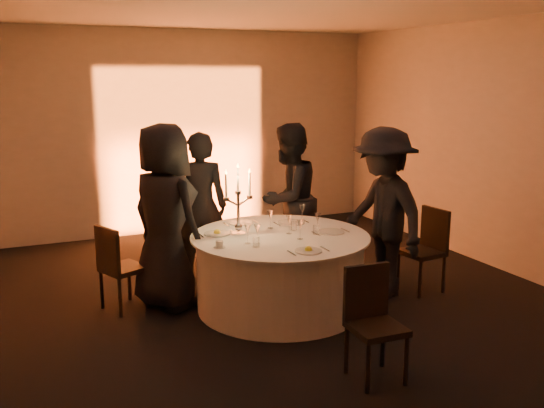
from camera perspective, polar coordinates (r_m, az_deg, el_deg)
name	(u,v)px	position (r m, az deg, el deg)	size (l,w,h in m)	color
floor	(280,307)	(6.32, 0.74, -9.70)	(7.00, 7.00, 0.00)	black
ceiling	(281,2)	(5.90, 0.83, 18.45)	(7.00, 7.00, 0.00)	silver
wall_back	(183,132)	(9.20, -8.39, 6.70)	(7.00, 7.00, 0.00)	#AAA59E
wall_right	(513,148)	(7.67, 21.70, 4.91)	(7.00, 7.00, 0.00)	#AAA59E
uplighter_fixture	(191,231)	(9.17, -7.61, -2.51)	(0.25, 0.12, 0.10)	black
banquet_table	(280,272)	(6.19, 0.75, -6.39)	(1.80, 1.80, 0.77)	black
chair_left	(117,264)	(6.28, -14.37, -5.46)	(0.51, 0.51, 0.88)	black
chair_back_left	(190,234)	(7.21, -7.74, -2.78)	(0.51, 0.51, 0.91)	black
chair_back_right	(295,224)	(7.73, 2.16, -1.91)	(0.51, 0.51, 0.85)	black
chair_right	(427,245)	(6.88, 14.39, -3.75)	(0.44, 0.44, 0.92)	black
chair_front	(372,316)	(4.87, 9.40, -10.37)	(0.40, 0.41, 0.89)	black
guest_left	(165,217)	(6.18, -10.02, -1.21)	(0.92, 0.60, 1.89)	black
guest_back_left	(200,206)	(7.03, -6.76, -0.19)	(0.63, 0.41, 1.72)	black
guest_back_right	(288,199)	(7.20, 1.55, 0.48)	(0.87, 0.68, 1.80)	black
guest_right	(383,213)	(6.53, 10.39, -0.83)	(1.17, 0.68, 1.82)	black
plate_left	(217,233)	(6.13, -5.19, -2.70)	(0.36, 0.27, 0.08)	white
plate_back_left	(241,223)	(6.54, -2.93, -1.80)	(0.36, 0.26, 0.01)	white
plate_back_right	(291,222)	(6.57, 1.81, -1.74)	(0.35, 0.29, 0.01)	white
plate_right	(331,232)	(6.20, 5.55, -2.62)	(0.36, 0.28, 0.01)	white
plate_front	(308,250)	(5.52, 3.44, -4.32)	(0.36, 0.25, 0.08)	white
coffee_cup	(219,244)	(5.66, -4.97, -3.80)	(0.11, 0.11, 0.07)	white
candelabra	(238,210)	(6.05, -3.19, -0.58)	(0.30, 0.15, 0.72)	silver
wine_glass_a	(318,218)	(6.21, 4.31, -1.34)	(0.07, 0.07, 0.19)	white
wine_glass_b	(257,230)	(5.73, -1.39, -2.45)	(0.07, 0.07, 0.19)	white
wine_glass_c	(289,220)	(6.10, 1.62, -1.56)	(0.07, 0.07, 0.19)	white
wine_glass_d	(302,210)	(6.57, 2.84, -0.56)	(0.07, 0.07, 0.19)	white
wine_glass_e	(248,230)	(5.74, -2.32, -2.43)	(0.07, 0.07, 0.19)	white
wine_glass_f	(300,226)	(5.90, 2.67, -2.04)	(0.07, 0.07, 0.19)	white
wine_glass_g	(270,215)	(6.31, -0.17, -1.09)	(0.07, 0.07, 0.19)	white
tumbler_a	(294,226)	(6.25, 2.06, -2.09)	(0.07, 0.07, 0.09)	white
tumbler_b	(316,230)	(6.12, 4.18, -2.44)	(0.07, 0.07, 0.09)	white
tumbler_c	(256,242)	(5.66, -1.51, -3.62)	(0.07, 0.07, 0.09)	white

